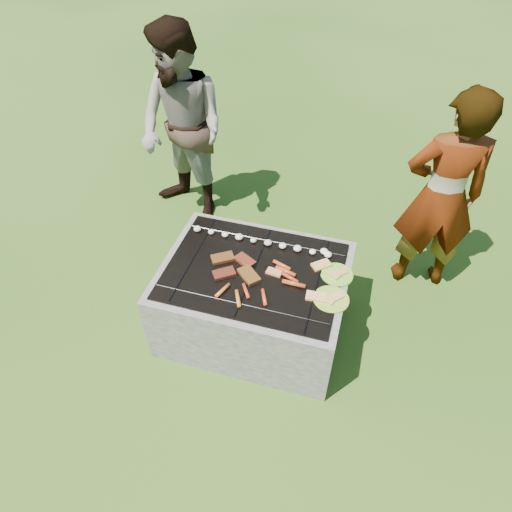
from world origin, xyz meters
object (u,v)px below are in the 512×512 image
Objects in this scene: fire_pit at (254,301)px; bystander at (183,130)px; cook at (441,197)px; plate_near at (331,299)px; plate_far at (337,275)px.

bystander is (-1.01, 1.20, 0.62)m from fire_pit.
fire_pit is at bearing 24.93° from cook.
fire_pit is 0.72× the size of bystander.
plate_near is at bearing 46.03° from cook.
bystander is (-1.57, 1.32, 0.29)m from plate_near.
fire_pit is at bearing 168.62° from plate_near.
bystander is (-1.57, 1.08, 0.29)m from plate_far.
bystander is (-2.20, 0.30, 0.05)m from cook.
plate_far is 1.03m from cook.
plate_near reaches higher than fire_pit.
plate_far is 1.02× the size of plate_near.
bystander reaches higher than plate_far.
fire_pit is 4.63× the size of plate_far.
plate_far and plate_near have the same top height.
plate_far is at bearing 38.97° from cook.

